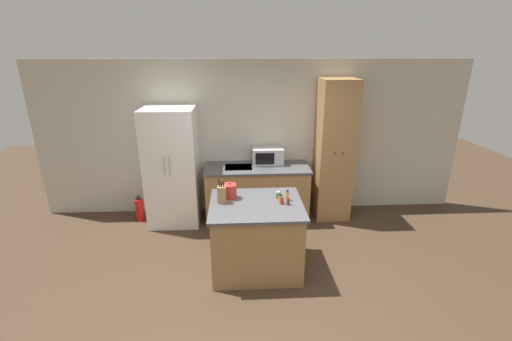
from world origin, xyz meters
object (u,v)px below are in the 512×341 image
at_px(spice_bottle_amber_oil, 280,198).
at_px(spice_bottle_green_herb, 282,201).
at_px(spice_bottle_tall_dark, 288,201).
at_px(spice_bottle_pale_salt, 287,195).
at_px(pantry_cabinet, 334,151).
at_px(fire_extinguisher, 140,209).
at_px(spice_bottle_short_red, 278,195).
at_px(refrigerator, 173,167).
at_px(microwave, 268,156).
at_px(kettle, 230,191).
at_px(knife_block, 222,194).

relative_size(spice_bottle_amber_oil, spice_bottle_green_herb, 1.02).
relative_size(spice_bottle_tall_dark, spice_bottle_pale_salt, 0.68).
xyz_separation_m(pantry_cabinet, fire_extinguisher, (-3.25, -0.04, -0.96)).
distance_m(spice_bottle_tall_dark, spice_bottle_green_herb, 0.08).
xyz_separation_m(spice_bottle_short_red, spice_bottle_pale_salt, (0.11, -0.07, 0.02)).
distance_m(refrigerator, spice_bottle_amber_oil, 2.09).
xyz_separation_m(spice_bottle_amber_oil, spice_bottle_green_herb, (0.01, -0.07, -0.00)).
bearing_deg(refrigerator, spice_bottle_short_red, -38.59).
xyz_separation_m(microwave, spice_bottle_short_red, (0.01, -1.43, -0.09)).
xyz_separation_m(refrigerator, kettle, (0.94, -1.21, 0.07)).
xyz_separation_m(pantry_cabinet, kettle, (-1.69, -1.28, -0.14)).
height_order(knife_block, spice_bottle_pale_salt, knife_block).
bearing_deg(pantry_cabinet, spice_bottle_short_red, -129.03).
bearing_deg(refrigerator, fire_extinguisher, 177.16).
bearing_deg(spice_bottle_pale_salt, spice_bottle_amber_oil, -153.71).
distance_m(spice_bottle_green_herb, kettle, 0.68).
bearing_deg(refrigerator, knife_block, -57.79).
bearing_deg(kettle, fire_extinguisher, 141.52).
height_order(microwave, spice_bottle_short_red, microwave).
bearing_deg(pantry_cabinet, spice_bottle_green_herb, -124.86).
bearing_deg(fire_extinguisher, pantry_cabinet, 0.76).
height_order(pantry_cabinet, knife_block, pantry_cabinet).
distance_m(spice_bottle_pale_salt, fire_extinguisher, 2.77).
bearing_deg(kettle, spice_bottle_short_red, -3.60).
bearing_deg(knife_block, spice_bottle_short_red, 7.52).
bearing_deg(spice_bottle_tall_dark, fire_extinguisher, 146.97).
bearing_deg(fire_extinguisher, spice_bottle_green_herb, -33.57).
xyz_separation_m(spice_bottle_tall_dark, spice_bottle_green_herb, (-0.08, 0.02, 0.00)).
height_order(spice_bottle_tall_dark, spice_bottle_amber_oil, spice_bottle_amber_oil).
bearing_deg(fire_extinguisher, kettle, -38.48).
xyz_separation_m(pantry_cabinet, spice_bottle_tall_dark, (-0.97, -1.52, -0.19)).
relative_size(refrigerator, spice_bottle_tall_dark, 20.38).
height_order(refrigerator, spice_bottle_pale_salt, refrigerator).
height_order(microwave, knife_block, knife_block).
distance_m(spice_bottle_short_red, spice_bottle_amber_oil, 0.11).
distance_m(spice_bottle_short_red, fire_extinguisher, 2.64).
bearing_deg(spice_bottle_amber_oil, spice_bottle_pale_salt, 26.29).
xyz_separation_m(spice_bottle_short_red, spice_bottle_amber_oil, (0.02, -0.11, 0.01)).
bearing_deg(spice_bottle_green_herb, spice_bottle_short_red, 97.19).
xyz_separation_m(refrigerator, spice_bottle_pale_salt, (1.67, -1.32, 0.04)).
xyz_separation_m(pantry_cabinet, spice_bottle_pale_salt, (-0.96, -1.39, -0.17)).
relative_size(pantry_cabinet, spice_bottle_green_herb, 23.02).
xyz_separation_m(microwave, fire_extinguisher, (-2.17, -0.16, -0.86)).
xyz_separation_m(spice_bottle_amber_oil, spice_bottle_pale_salt, (0.09, 0.05, 0.02)).
bearing_deg(spice_bottle_tall_dark, knife_block, 172.44).
bearing_deg(spice_bottle_amber_oil, spice_bottle_tall_dark, -46.97).
bearing_deg(pantry_cabinet, fire_extinguisher, -179.24).
distance_m(pantry_cabinet, knife_block, 2.29).
height_order(spice_bottle_amber_oil, fire_extinguisher, spice_bottle_amber_oil).
bearing_deg(spice_bottle_green_herb, kettle, 160.92).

